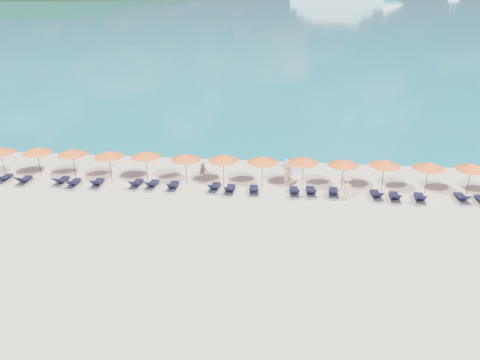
# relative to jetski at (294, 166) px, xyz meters

# --- Properties ---
(ground) EXTENTS (1400.00, 1400.00, 0.00)m
(ground) POSITION_rel_jetski_xyz_m (-3.48, -8.18, -0.32)
(ground) COLOR beige
(headland_main) EXTENTS (374.00, 242.00, 126.50)m
(headland_main) POSITION_rel_jetski_xyz_m (-303.48, 531.82, -38.32)
(headland_main) COLOR black
(headland_main) RESTS_ON ground
(headland_small) EXTENTS (162.00, 126.00, 85.50)m
(headland_small) POSITION_rel_jetski_xyz_m (-153.48, 551.82, -35.32)
(headland_small) COLOR black
(headland_small) RESTS_ON ground
(sailboat_near) EXTENTS (5.93, 1.98, 10.88)m
(sailboat_near) POSITION_rel_jetski_xyz_m (166.68, 504.99, 0.80)
(sailboat_near) COLOR white
(sailboat_near) RESTS_ON ground
(sailboat_far) EXTENTS (6.29, 2.10, 11.53)m
(sailboat_far) POSITION_rel_jetski_xyz_m (156.14, 485.57, 0.87)
(sailboat_far) COLOR white
(sailboat_far) RESTS_ON ground
(jetski) EXTENTS (1.38, 2.30, 0.77)m
(jetski) POSITION_rel_jetski_xyz_m (0.00, 0.00, 0.00)
(jetski) COLOR #B8B9C7
(jetski) RESTS_ON ground
(beachgoer_a) EXTENTS (0.69, 0.62, 1.58)m
(beachgoer_a) POSITION_rel_jetski_xyz_m (-0.44, -3.16, 0.47)
(beachgoer_a) COLOR tan
(beachgoer_a) RESTS_ON ground
(beachgoer_b) EXTENTS (0.78, 0.53, 1.49)m
(beachgoer_b) POSITION_rel_jetski_xyz_m (-6.25, -3.11, 0.43)
(beachgoer_b) COLOR tan
(beachgoer_b) RESTS_ON ground
(beachgoer_c) EXTENTS (1.18, 0.74, 1.69)m
(beachgoer_c) POSITION_rel_jetski_xyz_m (3.27, -4.93, 0.53)
(beachgoer_c) COLOR tan
(beachgoer_c) RESTS_ON ground
(umbrella_0) EXTENTS (2.10, 2.10, 2.28)m
(umbrella_0) POSITION_rel_jetski_xyz_m (-20.68, -3.42, 1.70)
(umbrella_0) COLOR black
(umbrella_0) RESTS_ON ground
(umbrella_1) EXTENTS (2.10, 2.10, 2.28)m
(umbrella_1) POSITION_rel_jetski_xyz_m (-18.10, -3.16, 1.70)
(umbrella_1) COLOR black
(umbrella_1) RESTS_ON ground
(umbrella_2) EXTENTS (2.10, 2.10, 2.28)m
(umbrella_2) POSITION_rel_jetski_xyz_m (-15.45, -3.27, 1.70)
(umbrella_2) COLOR black
(umbrella_2) RESTS_ON ground
(umbrella_3) EXTENTS (2.10, 2.10, 2.28)m
(umbrella_3) POSITION_rel_jetski_xyz_m (-12.75, -3.41, 1.70)
(umbrella_3) COLOR black
(umbrella_3) RESTS_ON ground
(umbrella_4) EXTENTS (2.10, 2.10, 2.28)m
(umbrella_4) POSITION_rel_jetski_xyz_m (-10.23, -3.18, 1.70)
(umbrella_4) COLOR black
(umbrella_4) RESTS_ON ground
(umbrella_5) EXTENTS (2.10, 2.10, 2.28)m
(umbrella_5) POSITION_rel_jetski_xyz_m (-7.38, -3.41, 1.70)
(umbrella_5) COLOR black
(umbrella_5) RESTS_ON ground
(umbrella_6) EXTENTS (2.10, 2.10, 2.28)m
(umbrella_6) POSITION_rel_jetski_xyz_m (-4.80, -3.29, 1.70)
(umbrella_6) COLOR black
(umbrella_6) RESTS_ON ground
(umbrella_7) EXTENTS (2.10, 2.10, 2.28)m
(umbrella_7) POSITION_rel_jetski_xyz_m (-2.17, -3.37, 1.70)
(umbrella_7) COLOR black
(umbrella_7) RESTS_ON ground
(umbrella_8) EXTENTS (2.10, 2.10, 2.28)m
(umbrella_8) POSITION_rel_jetski_xyz_m (0.55, -3.17, 1.70)
(umbrella_8) COLOR black
(umbrella_8) RESTS_ON ground
(umbrella_9) EXTENTS (2.10, 2.10, 2.28)m
(umbrella_9) POSITION_rel_jetski_xyz_m (3.17, -3.39, 1.70)
(umbrella_9) COLOR black
(umbrella_9) RESTS_ON ground
(umbrella_10) EXTENTS (2.10, 2.10, 2.28)m
(umbrella_10) POSITION_rel_jetski_xyz_m (5.84, -3.19, 1.70)
(umbrella_10) COLOR black
(umbrella_10) RESTS_ON ground
(umbrella_11) EXTENTS (2.10, 2.10, 2.28)m
(umbrella_11) POSITION_rel_jetski_xyz_m (8.58, -3.36, 1.70)
(umbrella_11) COLOR black
(umbrella_11) RESTS_ON ground
(umbrella_12) EXTENTS (2.10, 2.10, 2.28)m
(umbrella_12) POSITION_rel_jetski_xyz_m (11.25, -3.29, 1.70)
(umbrella_12) COLOR black
(umbrella_12) RESTS_ON ground
(lounger_1) EXTENTS (0.62, 1.70, 0.66)m
(lounger_1) POSITION_rel_jetski_xyz_m (-20.18, -4.37, -0.08)
(lounger_1) COLOR silver
(lounger_1) RESTS_ON ground
(lounger_2) EXTENTS (0.70, 1.73, 0.66)m
(lounger_2) POSITION_rel_jetski_xyz_m (-18.59, -4.56, -0.08)
(lounger_2) COLOR silver
(lounger_2) RESTS_ON ground
(lounger_3) EXTENTS (0.74, 1.74, 0.66)m
(lounger_3) POSITION_rel_jetski_xyz_m (-16.00, -4.40, -0.08)
(lounger_3) COLOR silver
(lounger_3) RESTS_ON ground
(lounger_4) EXTENTS (0.63, 1.70, 0.66)m
(lounger_4) POSITION_rel_jetski_xyz_m (-14.98, -4.70, -0.08)
(lounger_4) COLOR silver
(lounger_4) RESTS_ON ground
(lounger_5) EXTENTS (0.75, 1.74, 0.66)m
(lounger_5) POSITION_rel_jetski_xyz_m (-13.36, -4.49, -0.08)
(lounger_5) COLOR silver
(lounger_5) RESTS_ON ground
(lounger_6) EXTENTS (0.78, 1.75, 0.66)m
(lounger_6) POSITION_rel_jetski_xyz_m (-10.69, -4.35, -0.08)
(lounger_6) COLOR silver
(lounger_6) RESTS_ON ground
(lounger_7) EXTENTS (0.76, 1.74, 0.66)m
(lounger_7) POSITION_rel_jetski_xyz_m (-9.57, -4.35, -0.08)
(lounger_7) COLOR silver
(lounger_7) RESTS_ON ground
(lounger_8) EXTENTS (0.64, 1.71, 0.66)m
(lounger_8) POSITION_rel_jetski_xyz_m (-8.10, -4.46, -0.08)
(lounger_8) COLOR silver
(lounger_8) RESTS_ON ground
(lounger_9) EXTENTS (0.78, 1.75, 0.66)m
(lounger_9) POSITION_rel_jetski_xyz_m (-5.29, -4.37, -0.08)
(lounger_9) COLOR silver
(lounger_9) RESTS_ON ground
(lounger_10) EXTENTS (0.69, 1.72, 0.66)m
(lounger_10) POSITION_rel_jetski_xyz_m (-4.23, -4.62, -0.08)
(lounger_10) COLOR silver
(lounger_10) RESTS_ON ground
(lounger_11) EXTENTS (0.77, 1.75, 0.66)m
(lounger_11) POSITION_rel_jetski_xyz_m (-2.62, -4.56, -0.08)
(lounger_11) COLOR silver
(lounger_11) RESTS_ON ground
(lounger_12) EXTENTS (0.78, 1.75, 0.66)m
(lounger_12) POSITION_rel_jetski_xyz_m (0.04, -4.51, -0.08)
(lounger_12) COLOR silver
(lounger_12) RESTS_ON ground
(lounger_13) EXTENTS (0.74, 1.74, 0.66)m
(lounger_13) POSITION_rel_jetski_xyz_m (1.12, -4.41, -0.08)
(lounger_13) COLOR silver
(lounger_13) RESTS_ON ground
(lounger_14) EXTENTS (0.74, 1.74, 0.66)m
(lounger_14) POSITION_rel_jetski_xyz_m (2.57, -4.39, -0.08)
(lounger_14) COLOR silver
(lounger_14) RESTS_ON ground
(lounger_15) EXTENTS (0.78, 1.75, 0.66)m
(lounger_15) POSITION_rel_jetski_xyz_m (5.29, -4.51, -0.08)
(lounger_15) COLOR silver
(lounger_15) RESTS_ON ground
(lounger_16) EXTENTS (0.68, 1.72, 0.66)m
(lounger_16) POSITION_rel_jetski_xyz_m (6.41, -4.69, -0.08)
(lounger_16) COLOR silver
(lounger_16) RESTS_ON ground
(lounger_17) EXTENTS (0.78, 1.75, 0.66)m
(lounger_17) POSITION_rel_jetski_xyz_m (7.96, -4.69, -0.08)
(lounger_17) COLOR silver
(lounger_17) RESTS_ON ground
(lounger_18) EXTENTS (0.74, 1.74, 0.66)m
(lounger_18) POSITION_rel_jetski_xyz_m (10.63, -4.39, -0.08)
(lounger_18) COLOR silver
(lounger_18) RESTS_ON ground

